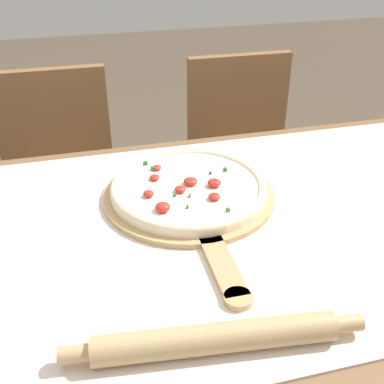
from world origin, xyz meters
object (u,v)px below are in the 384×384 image
object	(u,v)px
pizza_peel	(191,198)
rolling_pin	(215,338)
chair_left	(61,182)
pizza	(189,187)
chair_right	(243,160)

from	to	relation	value
pizza_peel	rolling_pin	bearing A→B (deg)	-99.16
rolling_pin	chair_left	xyz separation A→B (m)	(-0.24, 1.04, -0.29)
pizza	rolling_pin	world-z (taller)	pizza
chair_right	rolling_pin	bearing A→B (deg)	-111.49
chair_left	rolling_pin	bearing A→B (deg)	-76.79
chair_left	pizza_peel	bearing A→B (deg)	-64.21
chair_right	pizza_peel	bearing A→B (deg)	-118.84
pizza_peel	chair_right	bearing A→B (deg)	60.28
pizza	chair_right	distance (m)	0.78
rolling_pin	chair_left	size ratio (longest dim) A/B	0.51
rolling_pin	chair_left	world-z (taller)	chair_left
pizza_peel	pizza	bearing A→B (deg)	91.17
pizza	chair_left	size ratio (longest dim) A/B	0.39
pizza_peel	chair_left	bearing A→B (deg)	115.39
pizza_peel	chair_right	world-z (taller)	chair_right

